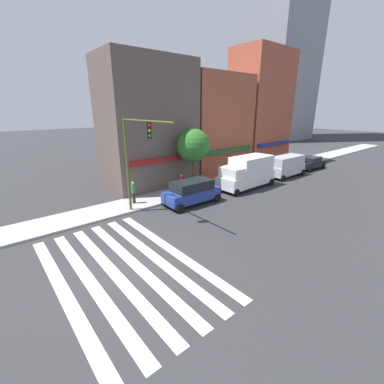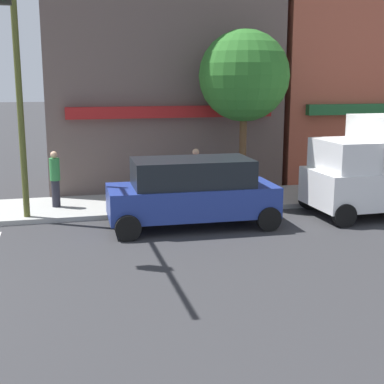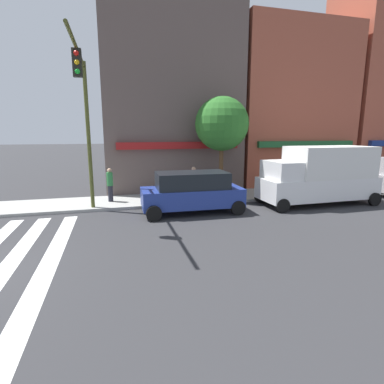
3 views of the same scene
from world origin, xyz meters
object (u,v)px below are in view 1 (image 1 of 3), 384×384
object	(u,v)px
traffic_signal	(135,151)
box_truck_white	(247,172)
sedan_black	(311,163)
street_tree	(193,146)
pedestrian_green_top	(133,192)
pedestrian_red_jacket	(181,183)
fire_hydrant	(182,191)
suv_blue	(192,192)
van_silver	(286,165)

from	to	relation	value
traffic_signal	box_truck_white	xyz separation A→B (m)	(11.53, -0.38, -3.15)
sedan_black	street_tree	size ratio (longest dim) A/B	0.80
street_tree	pedestrian_green_top	bearing A→B (deg)	-179.85
sedan_black	pedestrian_red_jacket	size ratio (longest dim) A/B	2.52
fire_hydrant	street_tree	xyz separation A→B (m)	(2.13, 1.10, 3.60)
suv_blue	van_silver	distance (m)	13.84
pedestrian_green_top	suv_blue	bearing A→B (deg)	-156.30
pedestrian_green_top	fire_hydrant	xyz separation A→B (m)	(4.08, -1.08, -0.46)
sedan_black	pedestrian_green_top	distance (m)	23.57
pedestrian_red_jacket	fire_hydrant	distance (m)	0.87
suv_blue	pedestrian_green_top	size ratio (longest dim) A/B	2.68
suv_blue	box_truck_white	size ratio (longest dim) A/B	0.76
van_silver	street_tree	world-z (taller)	street_tree
fire_hydrant	sedan_black	bearing A→B (deg)	-5.03
box_truck_white	sedan_black	world-z (taller)	box_truck_white
van_silver	fire_hydrant	size ratio (longest dim) A/B	5.94
box_truck_white	pedestrian_green_top	size ratio (longest dim) A/B	3.52
pedestrian_red_jacket	van_silver	bearing A→B (deg)	6.18
suv_blue	fire_hydrant	world-z (taller)	suv_blue
suv_blue	sedan_black	distance (m)	19.67
van_silver	sedan_black	distance (m)	5.85
traffic_signal	suv_blue	size ratio (longest dim) A/B	1.45
traffic_signal	van_silver	distance (m)	18.74
van_silver	pedestrian_green_top	bearing A→B (deg)	170.85
van_silver	pedestrian_green_top	world-z (taller)	van_silver
pedestrian_red_jacket	traffic_signal	bearing A→B (deg)	-143.45
traffic_signal	pedestrian_green_top	distance (m)	4.46
suv_blue	box_truck_white	world-z (taller)	box_truck_white
van_silver	street_tree	distance (m)	12.07
suv_blue	street_tree	size ratio (longest dim) A/B	0.85
box_truck_white	street_tree	bearing A→B (deg)	147.01
box_truck_white	pedestrian_green_top	distance (m)	11.05
suv_blue	fire_hydrant	size ratio (longest dim) A/B	5.64
van_silver	street_tree	bearing A→B (deg)	166.02
traffic_signal	fire_hydrant	size ratio (longest dim) A/B	8.17
traffic_signal	box_truck_white	world-z (taller)	traffic_signal
van_silver	street_tree	size ratio (longest dim) A/B	0.90
suv_blue	street_tree	world-z (taller)	street_tree
van_silver	suv_blue	bearing A→B (deg)	179.85
traffic_signal	street_tree	bearing A→B (deg)	18.94
sedan_black	fire_hydrant	world-z (taller)	sedan_black
traffic_signal	suv_blue	bearing A→B (deg)	-4.76
sedan_black	pedestrian_red_jacket	world-z (taller)	pedestrian_red_jacket
box_truck_white	van_silver	size ratio (longest dim) A/B	1.25
sedan_black	fire_hydrant	size ratio (longest dim) A/B	5.29
suv_blue	box_truck_white	xyz separation A→B (m)	(6.95, -0.00, 0.56)
suv_blue	pedestrian_red_jacket	size ratio (longest dim) A/B	2.68
box_truck_white	fire_hydrant	xyz separation A→B (m)	(-6.61, 1.70, -0.97)
fire_hydrant	pedestrian_green_top	bearing A→B (deg)	165.11
sedan_black	pedestrian_red_jacket	bearing A→B (deg)	174.69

